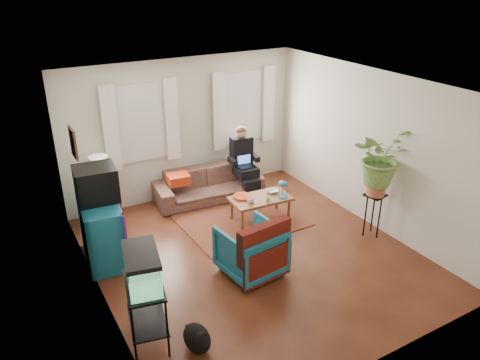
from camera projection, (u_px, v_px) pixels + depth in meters
floor at (253, 255)px, 7.17m from camera, size 4.50×5.00×0.01m
ceiling at (255, 86)px, 6.09m from camera, size 4.50×5.00×0.01m
wall_back at (183, 129)px, 8.60m from camera, size 4.50×0.01×2.60m
wall_front at (384, 266)px, 4.66m from camera, size 4.50×0.01×2.60m
wall_left at (94, 215)px, 5.61m from camera, size 0.01×5.00×2.60m
wall_right at (371, 149)px, 7.65m from camera, size 0.01×5.00×2.60m
window_left at (141, 123)px, 8.12m from camera, size 1.08×0.04×1.38m
window_right at (243, 107)px, 9.05m from camera, size 1.08×0.04×1.38m
curtains_left at (142, 124)px, 8.06m from camera, size 1.36×0.06×1.50m
curtains_right at (245, 108)px, 8.99m from camera, size 1.36×0.06×1.50m
picture_frame at (74, 143)px, 6.03m from camera, size 0.04×0.32×0.40m
area_rug at (240, 220)px, 8.14m from camera, size 2.04×1.65×0.01m
sofa at (208, 180)px, 8.74m from camera, size 2.07×0.98×0.78m
seated_person at (243, 164)px, 8.93m from camera, size 0.56×0.66×1.20m
side_table at (104, 203)px, 8.07m from camera, size 0.51×0.51×0.62m
table_lamp at (100, 173)px, 7.83m from camera, size 0.39×0.39×0.56m
dresser at (102, 231)px, 6.88m from camera, size 0.62×1.09×0.94m
crt_tv at (96, 184)px, 6.68m from camera, size 0.62×0.58×0.50m
aquarium_stand at (147, 313)px, 5.35m from camera, size 0.55×0.79×0.81m
aquarium at (142, 268)px, 5.10m from camera, size 0.49×0.72×0.43m
black_cat at (197, 336)px, 5.32m from camera, size 0.32×0.47×0.38m
armchair at (251, 248)px, 6.60m from camera, size 0.87×0.83×0.81m
serape_throw at (265, 247)px, 6.30m from camera, size 0.83×0.28×0.67m
coffee_table at (260, 209)px, 8.09m from camera, size 1.06×0.63×0.43m
cup_a at (251, 200)px, 7.81m from camera, size 0.12×0.12×0.09m
cup_b at (268, 199)px, 7.86m from camera, size 0.10×0.10×0.09m
bowl at (272, 191)px, 8.17m from camera, size 0.22×0.22×0.05m
snack_tray at (242, 196)px, 8.00m from camera, size 0.34×0.34×0.04m
birdcage at (283, 189)px, 7.96m from camera, size 0.18×0.18×0.30m
plant_stand at (372, 215)px, 7.55m from camera, size 0.37×0.37×0.73m
potted_plant at (379, 165)px, 7.19m from camera, size 0.97×0.88×0.93m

